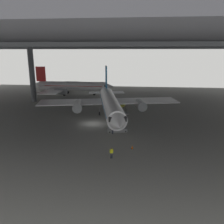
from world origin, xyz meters
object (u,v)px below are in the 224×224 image
airplane_main (110,103)px  baggage_tug (123,105)px  traffic_cone_orange (132,147)px  crew_worker_by_stairs (113,129)px  airplane_distant (70,86)px  crew_worker_near_nose (111,152)px  boarding_stairs (118,128)px

airplane_main → baggage_tug: bearing=77.8°
traffic_cone_orange → airplane_main: bearing=107.5°
crew_worker_by_stairs → airplane_distant: bearing=116.3°
crew_worker_near_nose → baggage_tug: crew_worker_near_nose is taller
airplane_distant → baggage_tug: bearing=-40.4°
crew_worker_near_nose → airplane_distant: (-19.91, 48.55, 2.20)m
boarding_stairs → airplane_distant: 41.91m
airplane_main → airplane_distant: 32.26m
traffic_cone_orange → airplane_distant: bearing=117.0°
airplane_distant → traffic_cone_orange: 50.39m
crew_worker_near_nose → crew_worker_by_stairs: size_ratio=1.01×
crew_worker_near_nose → crew_worker_by_stairs: bearing=95.0°
boarding_stairs → crew_worker_near_nose: bearing=-89.7°
boarding_stairs → baggage_tug: bearing=90.7°
crew_worker_near_nose → airplane_distant: airplane_distant is taller
boarding_stairs → baggage_tug: size_ratio=1.93×
crew_worker_by_stairs → baggage_tug: 21.78m
airplane_main → airplane_distant: size_ratio=1.15×
boarding_stairs → crew_worker_by_stairs: bearing=-117.2°
boarding_stairs → baggage_tug: (-0.26, 20.18, -0.20)m
crew_worker_by_stairs → airplane_distant: 42.93m
crew_worker_near_nose → crew_worker_by_stairs: crew_worker_near_nose is taller
crew_worker_by_stairs → traffic_cone_orange: (3.81, -6.40, -0.66)m
airplane_main → boarding_stairs: airplane_main is taller
crew_worker_near_nose → traffic_cone_orange: (2.94, 3.72, -0.67)m
traffic_cone_orange → baggage_tug: size_ratio=0.25×
airplane_main → boarding_stairs: bearing=-75.1°
airplane_main → crew_worker_near_nose: bearing=-83.0°
boarding_stairs → traffic_cone_orange: bearing=-69.4°
boarding_stairs → crew_worker_by_stairs: 1.80m
airplane_main → crew_worker_by_stairs: (1.74, -11.19, -2.45)m
airplane_main → crew_worker_by_stairs: 11.58m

